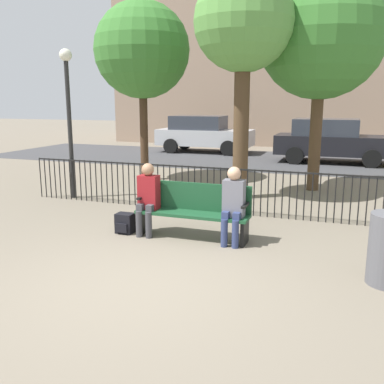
# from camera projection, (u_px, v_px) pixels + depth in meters

# --- Properties ---
(ground_plane) EXTENTS (80.00, 80.00, 0.00)m
(ground_plane) POSITION_uv_depth(u_px,v_px,m) (140.00, 284.00, 5.42)
(ground_plane) COLOR #706656
(park_bench) EXTENTS (1.92, 0.45, 0.92)m
(park_bench) POSITION_uv_depth(u_px,v_px,m) (194.00, 209.00, 7.19)
(park_bench) COLOR #194728
(park_bench) RESTS_ON ground
(seated_person_0) EXTENTS (0.34, 0.39, 1.24)m
(seated_person_0) POSITION_uv_depth(u_px,v_px,m) (148.00, 195.00, 7.29)
(seated_person_0) COLOR #3D3D42
(seated_person_0) RESTS_ON ground
(seated_person_1) EXTENTS (0.34, 0.39, 1.26)m
(seated_person_1) POSITION_uv_depth(u_px,v_px,m) (233.00, 202.00, 6.79)
(seated_person_1) COLOR navy
(seated_person_1) RESTS_ON ground
(backpack) EXTENTS (0.30, 0.27, 0.35)m
(backpack) POSITION_uv_depth(u_px,v_px,m) (125.00, 223.00, 7.48)
(backpack) COLOR black
(backpack) RESTS_ON ground
(fence_railing) EXTENTS (9.01, 0.03, 0.95)m
(fence_railing) POSITION_uv_depth(u_px,v_px,m) (221.00, 186.00, 8.74)
(fence_railing) COLOR black
(fence_railing) RESTS_ON ground
(tree_0) EXTENTS (2.23, 2.23, 5.12)m
(tree_0) POSITION_uv_depth(u_px,v_px,m) (244.00, 25.00, 9.44)
(tree_0) COLOR #4C3823
(tree_0) RESTS_ON ground
(tree_1) EXTENTS (3.10, 3.10, 5.39)m
(tree_1) POSITION_uv_depth(u_px,v_px,m) (321.00, 35.00, 10.35)
(tree_1) COLOR #4C3823
(tree_1) RESTS_ON ground
(tree_2) EXTENTS (2.65, 2.65, 4.97)m
(tree_2) POSITION_uv_depth(u_px,v_px,m) (142.00, 51.00, 11.82)
(tree_2) COLOR #422D1E
(tree_2) RESTS_ON ground
(lamp_post) EXTENTS (0.28, 0.28, 3.42)m
(lamp_post) POSITION_uv_depth(u_px,v_px,m) (68.00, 100.00, 9.77)
(lamp_post) COLOR black
(lamp_post) RESTS_ON ground
(street_surface) EXTENTS (24.00, 6.00, 0.01)m
(street_surface) POSITION_uv_depth(u_px,v_px,m) (280.00, 161.00, 16.47)
(street_surface) COLOR #3D3D3F
(street_surface) RESTS_ON ground
(parked_car_0) EXTENTS (4.20, 1.94, 1.62)m
(parked_car_0) POSITION_uv_depth(u_px,v_px,m) (203.00, 133.00, 19.10)
(parked_car_0) COLOR #B7B7BC
(parked_car_0) RESTS_ON ground
(parked_car_1) EXTENTS (4.20, 1.94, 1.62)m
(parked_car_1) POSITION_uv_depth(u_px,v_px,m) (331.00, 140.00, 15.84)
(parked_car_1) COLOR black
(parked_car_1) RESTS_ON ground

